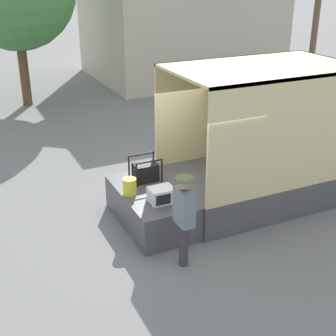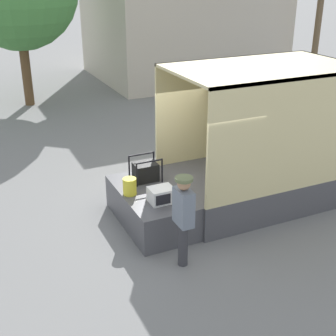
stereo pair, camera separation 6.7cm
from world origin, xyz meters
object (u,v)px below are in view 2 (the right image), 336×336
object	(u,v)px
microwave	(161,195)
orange_bucket	(130,186)
portable_generator	(146,171)
box_truck	(319,146)
worker_person	(183,212)

from	to	relation	value
microwave	orange_bucket	world-z (taller)	orange_bucket
microwave	orange_bucket	distance (m)	0.74
microwave	portable_generator	xyz separation A→B (m)	(0.13, 1.09, 0.05)
box_truck	microwave	world-z (taller)	box_truck
orange_bucket	box_truck	bearing A→B (deg)	-0.57
microwave	worker_person	size ratio (longest dim) A/B	0.27
portable_generator	worker_person	distance (m)	2.24
worker_person	box_truck	bearing A→B (deg)	20.17
microwave	orange_bucket	bearing A→B (deg)	127.17
box_truck	orange_bucket	distance (m)	4.92
portable_generator	worker_person	bearing A→B (deg)	-95.24
worker_person	portable_generator	bearing A→B (deg)	84.76
worker_person	orange_bucket	bearing A→B (deg)	102.31
orange_bucket	worker_person	bearing A→B (deg)	-77.69
box_truck	worker_person	world-z (taller)	box_truck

